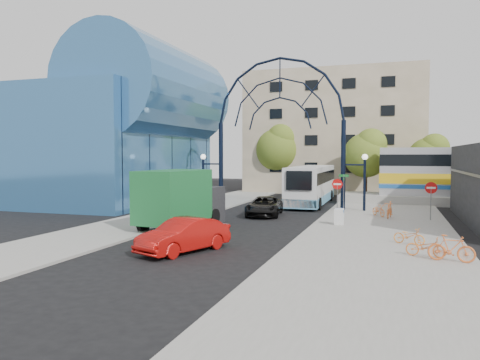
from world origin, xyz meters
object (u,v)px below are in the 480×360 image
(tree_north_b, at_px, (279,147))
(bike_far_a, at_px, (409,236))
(bike_near_a, at_px, (379,210))
(gateway_arch, at_px, (280,102))
(bike_far_c, at_px, (426,247))
(city_bus, at_px, (311,184))
(bike_near_b, at_px, (389,210))
(bike_far_b, at_px, (451,248))
(red_sedan, at_px, (184,235))
(sandwich_board, at_px, (339,215))
(black_suv, at_px, (264,206))
(tree_north_a, at_px, (367,153))
(tree_north_c, at_px, (430,156))
(green_truck, at_px, (182,199))
(do_not_enter_sign, at_px, (431,192))
(street_name_sign, at_px, (344,185))
(stop_sign, at_px, (337,187))

(tree_north_b, bearing_deg, bike_far_a, -65.48)
(bike_near_a, bearing_deg, gateway_arch, 128.13)
(bike_far_a, height_order, bike_far_c, bike_far_c)
(city_bus, xyz_separation_m, bike_far_a, (7.66, -17.95, -1.24))
(bike_near_a, height_order, bike_far_c, bike_far_c)
(bike_near_b, bearing_deg, bike_far_b, -70.79)
(bike_far_a, bearing_deg, red_sedan, 139.55)
(sandwich_board, distance_m, bike_far_a, 6.47)
(black_suv, distance_m, bike_far_a, 13.03)
(black_suv, xyz_separation_m, bike_far_a, (9.50, -8.93, -0.16))
(gateway_arch, relative_size, tree_north_a, 1.95)
(red_sedan, relative_size, bike_near_a, 2.90)
(red_sedan, xyz_separation_m, bike_far_c, (10.14, 1.75, -0.21))
(tree_north_c, bearing_deg, tree_north_b, 172.88)
(bike_near_a, distance_m, bike_far_c, 13.17)
(black_suv, xyz_separation_m, bike_near_a, (7.81, 1.40, -0.15))
(tree_north_a, xyz_separation_m, city_bus, (-4.35, -7.22, -2.85))
(city_bus, bearing_deg, bike_near_b, -52.59)
(gateway_arch, bearing_deg, green_truck, -105.69)
(do_not_enter_sign, xyz_separation_m, city_bus, (-9.23, 8.71, -0.22))
(do_not_enter_sign, distance_m, tree_north_a, 16.86)
(bike_far_a, distance_m, bike_far_c, 2.71)
(green_truck, relative_size, red_sedan, 1.55)
(bike_near_b, bearing_deg, tree_north_b, 130.44)
(street_name_sign, xyz_separation_m, tree_north_a, (0.92, 13.33, 2.48))
(stop_sign, xyz_separation_m, bike_near_b, (3.66, -1.79, -1.33))
(bike_far_c, bearing_deg, city_bus, 31.20)
(bike_far_a, bearing_deg, bike_far_b, -131.22)
(stop_sign, distance_m, tree_north_a, 14.23)
(black_suv, height_order, bike_far_c, black_suv)
(bike_near_b, bearing_deg, red_sedan, -113.43)
(bike_near_a, relative_size, bike_near_b, 0.87)
(gateway_arch, relative_size, stop_sign, 5.46)
(tree_north_a, distance_m, bike_far_b, 29.14)
(gateway_arch, bearing_deg, red_sedan, -90.47)
(stop_sign, height_order, bike_far_c, stop_sign)
(do_not_enter_sign, distance_m, tree_north_c, 18.11)
(gateway_arch, xyz_separation_m, bike_far_b, (10.89, -16.55, -7.91))
(bike_far_c, bearing_deg, bike_far_a, 21.65)
(tree_north_a, distance_m, tree_north_b, 10.79)
(sandwich_board, bearing_deg, bike_far_a, -53.75)
(do_not_enter_sign, relative_size, green_truck, 0.35)
(stop_sign, xyz_separation_m, city_bus, (-3.03, 6.71, -0.24))
(bike_far_b, bearing_deg, bike_far_c, 63.71)
(gateway_arch, relative_size, bike_far_b, 7.74)
(sandwich_board, distance_m, black_suv, 6.77)
(green_truck, bearing_deg, red_sedan, -58.62)
(sandwich_board, height_order, city_bus, city_bus)
(bike_near_a, bearing_deg, street_name_sign, 117.91)
(do_not_enter_sign, xyz_separation_m, bike_near_b, (-2.54, 0.21, -1.31))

